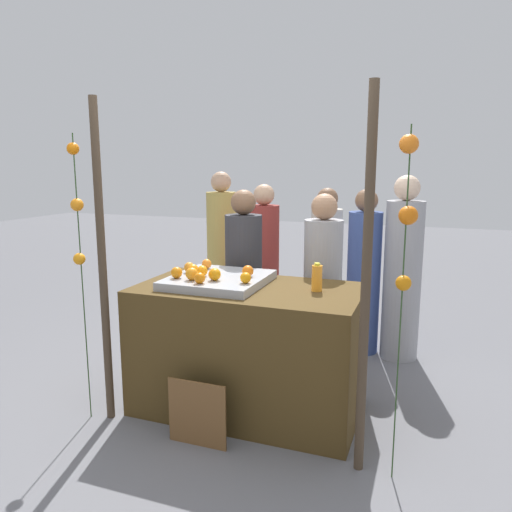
# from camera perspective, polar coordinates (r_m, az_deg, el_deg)

# --- Properties ---
(ground_plane) EXTENTS (24.00, 24.00, 0.00)m
(ground_plane) POSITION_cam_1_polar(r_m,az_deg,el_deg) (3.84, -0.81, -17.16)
(ground_plane) COLOR slate
(stall_counter) EXTENTS (1.61, 0.88, 0.93)m
(stall_counter) POSITION_cam_1_polar(r_m,az_deg,el_deg) (3.65, -0.83, -10.71)
(stall_counter) COLOR #4C3819
(stall_counter) RESTS_ON ground_plane
(orange_tray) EXTENTS (0.67, 0.71, 0.06)m
(orange_tray) POSITION_cam_1_polar(r_m,az_deg,el_deg) (3.60, -4.38, -2.80)
(orange_tray) COLOR #9EA0A5
(orange_tray) RESTS_ON stall_counter
(orange_0) EXTENTS (0.08, 0.08, 0.08)m
(orange_0) POSITION_cam_1_polar(r_m,az_deg,el_deg) (3.64, -7.35, -1.58)
(orange_0) COLOR orange
(orange_0) RESTS_ON orange_tray
(orange_1) EXTENTS (0.08, 0.08, 0.08)m
(orange_1) POSITION_cam_1_polar(r_m,az_deg,el_deg) (3.55, -0.97, -1.76)
(orange_1) COLOR orange
(orange_1) RESTS_ON orange_tray
(orange_2) EXTENTS (0.08, 0.08, 0.08)m
(orange_2) POSITION_cam_1_polar(r_m,az_deg,el_deg) (3.59, -6.29, -1.74)
(orange_2) COLOR orange
(orange_2) RESTS_ON orange_tray
(orange_3) EXTENTS (0.08, 0.08, 0.08)m
(orange_3) POSITION_cam_1_polar(r_m,az_deg,el_deg) (3.85, -5.78, -0.92)
(orange_3) COLOR orange
(orange_3) RESTS_ON orange_tray
(orange_4) EXTENTS (0.09, 0.09, 0.09)m
(orange_4) POSITION_cam_1_polar(r_m,az_deg,el_deg) (3.44, -4.85, -2.15)
(orange_4) COLOR orange
(orange_4) RESTS_ON orange_tray
(orange_5) EXTENTS (0.08, 0.08, 0.08)m
(orange_5) POSITION_cam_1_polar(r_m,az_deg,el_deg) (3.55, -9.25, -1.92)
(orange_5) COLOR orange
(orange_5) RESTS_ON orange_tray
(orange_6) EXTENTS (0.08, 0.08, 0.08)m
(orange_6) POSITION_cam_1_polar(r_m,az_deg,el_deg) (3.35, -1.22, -2.56)
(orange_6) COLOR orange
(orange_6) RESTS_ON orange_tray
(orange_7) EXTENTS (0.08, 0.08, 0.08)m
(orange_7) POSITION_cam_1_polar(r_m,az_deg,el_deg) (3.72, -7.79, -1.33)
(orange_7) COLOR orange
(orange_7) RESTS_ON orange_tray
(orange_8) EXTENTS (0.09, 0.09, 0.09)m
(orange_8) POSITION_cam_1_polar(r_m,az_deg,el_deg) (3.48, -7.48, -2.07)
(orange_8) COLOR orange
(orange_8) RESTS_ON orange_tray
(orange_9) EXTENTS (0.08, 0.08, 0.08)m
(orange_9) POSITION_cam_1_polar(r_m,az_deg,el_deg) (3.37, -6.59, -2.57)
(orange_9) COLOR orange
(orange_9) RESTS_ON orange_tray
(juice_bottle) EXTENTS (0.07, 0.07, 0.20)m
(juice_bottle) POSITION_cam_1_polar(r_m,az_deg,el_deg) (3.40, 7.12, -2.55)
(juice_bottle) COLOR orange
(juice_bottle) RESTS_ON stall_counter
(chalkboard_sign) EXTENTS (0.40, 0.03, 0.45)m
(chalkboard_sign) POSITION_cam_1_polar(r_m,az_deg,el_deg) (3.32, -6.82, -17.84)
(chalkboard_sign) COLOR brown
(chalkboard_sign) RESTS_ON ground_plane
(vendor_left) EXTENTS (0.32, 0.32, 1.58)m
(vendor_left) POSITION_cam_1_polar(r_m,az_deg,el_deg) (4.26, -1.43, -3.68)
(vendor_left) COLOR #333338
(vendor_left) RESTS_ON ground_plane
(vendor_right) EXTENTS (0.31, 0.31, 1.56)m
(vendor_right) POSITION_cam_1_polar(r_m,az_deg,el_deg) (4.09, 7.72, -4.54)
(vendor_right) COLOR #99999E
(vendor_right) RESTS_ON ground_plane
(crowd_person_0) EXTENTS (0.31, 0.31, 1.57)m
(crowd_person_0) POSITION_cam_1_polar(r_m,az_deg,el_deg) (4.77, 12.43, -2.48)
(crowd_person_0) COLOR #384C8C
(crowd_person_0) RESTS_ON ground_plane
(crowd_person_1) EXTENTS (0.31, 0.31, 1.57)m
(crowd_person_1) POSITION_cam_1_polar(r_m,az_deg,el_deg) (5.06, 8.12, -1.61)
(crowd_person_1) COLOR beige
(crowd_person_1) RESTS_ON ground_plane
(crowd_person_2) EXTENTS (0.34, 0.34, 1.70)m
(crowd_person_2) POSITION_cam_1_polar(r_m,az_deg,el_deg) (4.69, 16.69, -2.14)
(crowd_person_2) COLOR #99999E
(crowd_person_2) RESTS_ON ground_plane
(crowd_person_3) EXTENTS (0.32, 0.32, 1.60)m
(crowd_person_3) POSITION_cam_1_polar(r_m,az_deg,el_deg) (5.13, 0.91, -1.19)
(crowd_person_3) COLOR maroon
(crowd_person_3) RESTS_ON ground_plane
(crowd_person_4) EXTENTS (0.34, 0.34, 1.72)m
(crowd_person_4) POSITION_cam_1_polar(r_m,az_deg,el_deg) (5.70, -4.00, 0.55)
(crowd_person_4) COLOR tan
(crowd_person_4) RESTS_ON ground_plane
(canopy_post_left) EXTENTS (0.06, 0.06, 2.23)m
(canopy_post_left) POSITION_cam_1_polar(r_m,az_deg,el_deg) (3.48, -17.47, -1.07)
(canopy_post_left) COLOR #473828
(canopy_post_left) RESTS_ON ground_plane
(canopy_post_right) EXTENTS (0.06, 0.06, 2.23)m
(canopy_post_right) POSITION_cam_1_polar(r_m,az_deg,el_deg) (2.80, 12.68, -3.60)
(canopy_post_right) COLOR #473828
(canopy_post_right) RESTS_ON ground_plane
(garland_strand_left) EXTENTS (0.09, 0.09, 1.99)m
(garland_strand_left) POSITION_cam_1_polar(r_m,az_deg,el_deg) (3.48, -20.15, 4.99)
(garland_strand_left) COLOR #2D4C23
(garland_strand_left) RESTS_ON ground_plane
(garland_strand_right) EXTENTS (0.12, 0.10, 1.99)m
(garland_strand_right) POSITION_cam_1_polar(r_m,az_deg,el_deg) (2.68, 17.20, 5.10)
(garland_strand_right) COLOR #2D4C23
(garland_strand_right) RESTS_ON ground_plane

